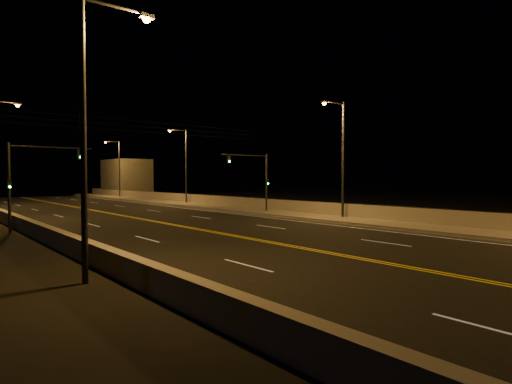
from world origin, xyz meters
TOP-DOWN VIEW (x-y plane):
  - road at (0.00, 20.00)m, footprint 18.00×120.00m
  - sidewalk at (10.80, 20.00)m, footprint 3.60×120.00m
  - curb at (8.93, 20.00)m, footprint 0.14×120.00m
  - parapet_wall at (12.45, 20.00)m, footprint 0.30×120.00m
  - jersey_barrier at (-9.05, 20.00)m, footprint 0.45×120.00m
  - distant_building_right at (16.50, 73.84)m, footprint 6.00×10.00m
  - parapet_rail at (12.45, 20.00)m, footprint 0.06×120.00m
  - lane_markings at (0.00, 19.93)m, footprint 17.32×116.00m
  - streetlight_1 at (11.52, 19.29)m, footprint 2.55×0.28m
  - streetlight_2 at (11.52, 43.68)m, footprint 2.55×0.28m
  - streetlight_3 at (11.52, 65.13)m, footprint 2.55×0.28m
  - streetlight_4 at (-9.92, 11.72)m, footprint 2.55×0.28m
  - traffic_signal_right at (9.94, 27.56)m, footprint 5.11×0.31m
  - traffic_signal_left at (-8.74, 27.56)m, footprint 5.11×0.31m
  - overhead_wires at (0.00, 29.50)m, footprint 22.00×0.03m

SIDE VIEW (x-z plane):
  - road at x=0.00m, z-range 0.00..0.02m
  - lane_markings at x=0.00m, z-range 0.02..0.02m
  - curb at x=8.93m, z-range 0.00..0.15m
  - sidewalk at x=10.80m, z-range 0.00..0.30m
  - jersey_barrier at x=-9.05m, z-range 0.00..0.87m
  - parapet_wall at x=12.45m, z-range 0.30..1.30m
  - parapet_rail at x=12.45m, z-range 1.30..1.36m
  - distant_building_right at x=16.50m, z-range 0.00..6.62m
  - traffic_signal_right at x=9.94m, z-range 0.79..6.34m
  - traffic_signal_left at x=-8.74m, z-range 0.79..6.34m
  - streetlight_1 at x=11.52m, z-range 0.71..9.95m
  - streetlight_2 at x=11.52m, z-range 0.71..9.95m
  - streetlight_3 at x=11.52m, z-range 0.71..9.95m
  - streetlight_4 at x=-9.92m, z-range 0.71..9.95m
  - overhead_wires at x=0.00m, z-range 6.98..7.81m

